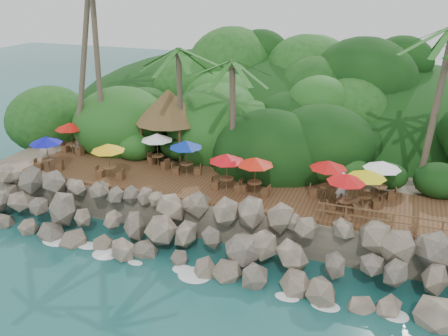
% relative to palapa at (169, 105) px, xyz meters
% --- Properties ---
extents(ground, '(140.00, 140.00, 0.00)m').
position_rel_palapa_xyz_m(ground, '(5.30, -9.65, -5.79)').
color(ground, '#19514F').
rests_on(ground, ground).
extents(land_base, '(32.00, 25.20, 2.10)m').
position_rel_palapa_xyz_m(land_base, '(5.30, 6.35, -4.74)').
color(land_base, gray).
rests_on(land_base, ground).
extents(jungle_hill, '(44.80, 28.00, 15.40)m').
position_rel_palapa_xyz_m(jungle_hill, '(5.30, 13.85, -5.79)').
color(jungle_hill, '#143811').
rests_on(jungle_hill, ground).
extents(seawall, '(29.00, 4.00, 2.30)m').
position_rel_palapa_xyz_m(seawall, '(5.30, -7.65, -4.64)').
color(seawall, gray).
rests_on(seawall, ground).
extents(terrace, '(26.00, 5.00, 0.20)m').
position_rel_palapa_xyz_m(terrace, '(5.30, -3.65, -3.59)').
color(terrace, brown).
rests_on(terrace, land_base).
extents(jungle_foliage, '(44.00, 16.00, 12.00)m').
position_rel_palapa_xyz_m(jungle_foliage, '(5.30, 5.35, -5.79)').
color(jungle_foliage, '#143811').
rests_on(jungle_foliage, ground).
extents(foam_line, '(25.20, 0.80, 0.06)m').
position_rel_palapa_xyz_m(foam_line, '(5.30, -9.35, -5.76)').
color(foam_line, white).
rests_on(foam_line, ground).
extents(palms, '(29.96, 6.91, 13.71)m').
position_rel_palapa_xyz_m(palms, '(5.05, -0.91, 6.03)').
color(palms, brown).
rests_on(palms, ground).
extents(palapa, '(4.71, 4.71, 4.60)m').
position_rel_palapa_xyz_m(palapa, '(0.00, 0.00, 0.00)').
color(palapa, brown).
rests_on(palapa, ground).
extents(dining_clusters, '(22.54, 5.13, 2.23)m').
position_rel_palapa_xyz_m(dining_clusters, '(4.79, -3.68, -1.64)').
color(dining_clusters, brown).
rests_on(dining_clusters, terrace).
extents(railing, '(7.20, 0.10, 1.00)m').
position_rel_palapa_xyz_m(railing, '(14.82, -6.00, -2.88)').
color(railing, brown).
rests_on(railing, terrace).
extents(waiter, '(0.73, 0.56, 1.81)m').
position_rel_palapa_xyz_m(waiter, '(12.08, -3.70, -2.58)').
color(waiter, white).
rests_on(waiter, terrace).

